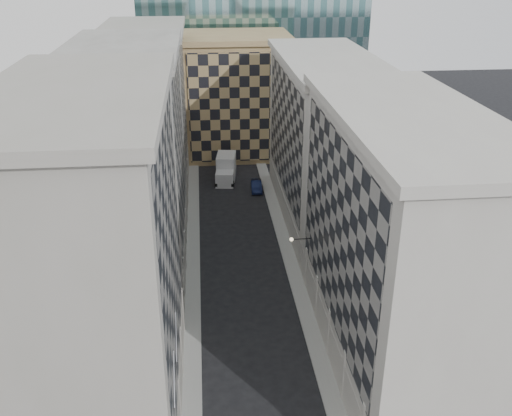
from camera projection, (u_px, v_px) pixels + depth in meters
sidewalk_west at (193, 268)px, 60.25m from camera, size 1.50×100.00×0.15m
sidewalk_east at (291, 263)px, 61.17m from camera, size 1.50×100.00×0.15m
bldg_left_a at (98, 266)px, 37.66m from camera, size 10.80×22.80×23.70m
bldg_left_b at (132, 160)px, 57.76m from camera, size 10.80×22.80×22.70m
bldg_left_c at (149, 109)px, 77.86m from camera, size 10.80×22.80×21.70m
bldg_right_a at (397, 243)px, 43.81m from camera, size 10.80×26.80×20.70m
bldg_right_b at (324, 140)px, 68.43m from camera, size 10.80×28.80×19.70m
tan_block at (237, 95)px, 91.23m from camera, size 16.80×14.80×18.80m
flagpoles_left at (175, 357)px, 35.17m from camera, size 0.10×6.33×2.33m
bracket_lamp at (293, 239)px, 53.10m from camera, size 1.98×0.36×0.36m
box_truck at (226, 170)px, 82.75m from camera, size 3.40×6.76×3.56m
dark_car at (256, 186)px, 79.36m from camera, size 1.62×4.23×1.38m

